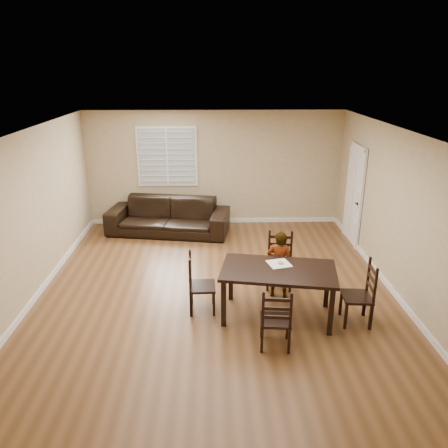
{
  "coord_description": "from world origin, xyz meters",
  "views": [
    {
      "loc": [
        -0.05,
        -6.65,
        3.64
      ],
      "look_at": [
        0.15,
        0.61,
        1.0
      ],
      "focal_mm": 35.0,
      "sensor_mm": 36.0,
      "label": 1
    }
  ],
  "objects_px": {
    "donut": "(280,262)",
    "chair_near": "(280,261)",
    "dining_table": "(278,274)",
    "chair_far": "(276,324)",
    "child": "(279,265)",
    "chair_left": "(195,285)",
    "chair_right": "(365,296)",
    "sofa": "(168,216)"
  },
  "relations": [
    {
      "from": "donut",
      "to": "chair_left",
      "type": "bearing_deg",
      "value": 179.21
    },
    {
      "from": "chair_far",
      "to": "child",
      "type": "bearing_deg",
      "value": -94.28
    },
    {
      "from": "chair_far",
      "to": "chair_left",
      "type": "height_order",
      "value": "chair_left"
    },
    {
      "from": "sofa",
      "to": "donut",
      "type": "bearing_deg",
      "value": -50.05
    },
    {
      "from": "chair_far",
      "to": "chair_left",
      "type": "xyz_separation_m",
      "value": [
        -1.12,
        1.07,
        0.02
      ]
    },
    {
      "from": "chair_left",
      "to": "chair_near",
      "type": "bearing_deg",
      "value": -61.11
    },
    {
      "from": "chair_left",
      "to": "sofa",
      "type": "xyz_separation_m",
      "value": [
        -0.73,
        3.43,
        -0.04
      ]
    },
    {
      "from": "chair_near",
      "to": "chair_far",
      "type": "xyz_separation_m",
      "value": [
        -0.33,
        -1.93,
        -0.02
      ]
    },
    {
      "from": "chair_right",
      "to": "child",
      "type": "bearing_deg",
      "value": -120.34
    },
    {
      "from": "sofa",
      "to": "child",
      "type": "bearing_deg",
      "value": -45.98
    },
    {
      "from": "chair_far",
      "to": "child",
      "type": "xyz_separation_m",
      "value": [
        0.26,
        1.48,
        0.16
      ]
    },
    {
      "from": "chair_near",
      "to": "donut",
      "type": "relative_size",
      "value": 10.85
    },
    {
      "from": "chair_left",
      "to": "sofa",
      "type": "bearing_deg",
      "value": 10.35
    },
    {
      "from": "chair_far",
      "to": "chair_right",
      "type": "height_order",
      "value": "chair_right"
    },
    {
      "from": "dining_table",
      "to": "sofa",
      "type": "height_order",
      "value": "same"
    },
    {
      "from": "chair_near",
      "to": "donut",
      "type": "xyz_separation_m",
      "value": [
        -0.13,
        -0.87,
        0.37
      ]
    },
    {
      "from": "chair_near",
      "to": "donut",
      "type": "bearing_deg",
      "value": -89.93
    },
    {
      "from": "chair_far",
      "to": "chair_right",
      "type": "relative_size",
      "value": 0.94
    },
    {
      "from": "chair_near",
      "to": "chair_left",
      "type": "distance_m",
      "value": 1.68
    },
    {
      "from": "chair_far",
      "to": "donut",
      "type": "bearing_deg",
      "value": -95.27
    },
    {
      "from": "donut",
      "to": "chair_near",
      "type": "bearing_deg",
      "value": 81.43
    },
    {
      "from": "chair_left",
      "to": "donut",
      "type": "bearing_deg",
      "value": -92.4
    },
    {
      "from": "chair_far",
      "to": "child",
      "type": "distance_m",
      "value": 1.51
    },
    {
      "from": "chair_far",
      "to": "child",
      "type": "height_order",
      "value": "child"
    },
    {
      "from": "chair_near",
      "to": "child",
      "type": "xyz_separation_m",
      "value": [
        -0.08,
        -0.45,
        0.14
      ]
    },
    {
      "from": "chair_right",
      "to": "sofa",
      "type": "distance_m",
      "value": 5.04
    },
    {
      "from": "dining_table",
      "to": "child",
      "type": "bearing_deg",
      "value": 90.0
    },
    {
      "from": "chair_right",
      "to": "chair_left",
      "type": "bearing_deg",
      "value": -94.4
    },
    {
      "from": "chair_near",
      "to": "donut",
      "type": "height_order",
      "value": "chair_near"
    },
    {
      "from": "chair_near",
      "to": "chair_right",
      "type": "height_order",
      "value": "chair_right"
    },
    {
      "from": "dining_table",
      "to": "donut",
      "type": "relative_size",
      "value": 20.43
    },
    {
      "from": "chair_left",
      "to": "dining_table",
      "type": "bearing_deg",
      "value": -100.7
    },
    {
      "from": "chair_right",
      "to": "sofa",
      "type": "xyz_separation_m",
      "value": [
        -3.25,
        3.84,
        -0.05
      ]
    },
    {
      "from": "chair_left",
      "to": "child",
      "type": "height_order",
      "value": "child"
    },
    {
      "from": "donut",
      "to": "chair_far",
      "type": "bearing_deg",
      "value": -100.8
    },
    {
      "from": "chair_near",
      "to": "chair_far",
      "type": "relative_size",
      "value": 1.06
    },
    {
      "from": "dining_table",
      "to": "chair_right",
      "type": "height_order",
      "value": "chair_right"
    },
    {
      "from": "chair_right",
      "to": "dining_table",
      "type": "bearing_deg",
      "value": -94.69
    },
    {
      "from": "dining_table",
      "to": "donut",
      "type": "distance_m",
      "value": 0.22
    },
    {
      "from": "dining_table",
      "to": "child",
      "type": "height_order",
      "value": "child"
    },
    {
      "from": "chair_right",
      "to": "sofa",
      "type": "relative_size",
      "value": 0.36
    },
    {
      "from": "donut",
      "to": "sofa",
      "type": "distance_m",
      "value": 4.03
    }
  ]
}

